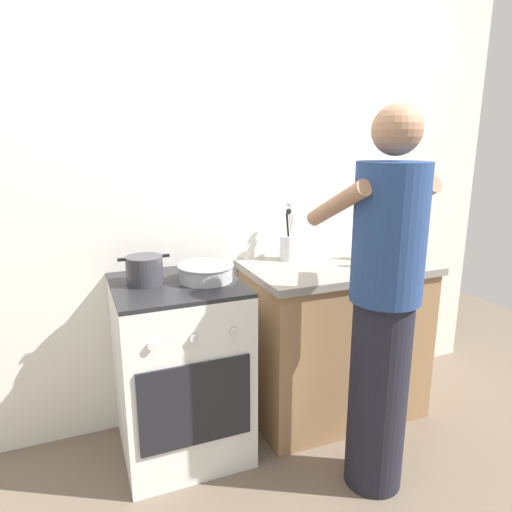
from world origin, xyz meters
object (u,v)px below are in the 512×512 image
at_px(mixing_bowl, 206,271).
at_px(stove_range, 180,368).
at_px(pot, 145,270).
at_px(oil_bottle, 377,243).
at_px(utensil_crock, 288,244).
at_px(spice_bottle, 360,258).
at_px(person, 383,309).

bearing_deg(mixing_bowl, stove_range, 171.93).
distance_m(stove_range, pot, 0.54).
height_order(mixing_bowl, oil_bottle, oil_bottle).
bearing_deg(oil_bottle, utensil_crock, 157.81).
xyz_separation_m(mixing_bowl, oil_bottle, (1.01, 0.02, 0.05)).
relative_size(mixing_bowl, spice_bottle, 2.85).
distance_m(stove_range, utensil_crock, 0.90).
height_order(stove_range, pot, pot).
distance_m(spice_bottle, oil_bottle, 0.20).
bearing_deg(stove_range, utensil_crock, 15.48).
distance_m(utensil_crock, person, 0.78).
bearing_deg(oil_bottle, mixing_bowl, -178.84).
height_order(pot, utensil_crock, utensil_crock).
height_order(pot, person, person).
distance_m(pot, utensil_crock, 0.84).
relative_size(pot, spice_bottle, 2.49).
bearing_deg(pot, oil_bottle, -1.71).
bearing_deg(person, utensil_crock, 95.96).
distance_m(pot, person, 1.10).
relative_size(mixing_bowl, utensil_crock, 0.81).
distance_m(stove_range, person, 1.04).
bearing_deg(stove_range, spice_bottle, -5.17).
bearing_deg(utensil_crock, stove_range, -164.52).
relative_size(utensil_crock, spice_bottle, 3.50).
height_order(utensil_crock, oil_bottle, utensil_crock).
bearing_deg(pot, spice_bottle, -6.52).
distance_m(pot, oil_bottle, 1.29).
height_order(spice_bottle, oil_bottle, oil_bottle).
distance_m(mixing_bowl, oil_bottle, 1.01).
height_order(utensil_crock, spice_bottle, utensil_crock).
bearing_deg(oil_bottle, pot, 178.29).
relative_size(stove_range, utensil_crock, 2.68).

